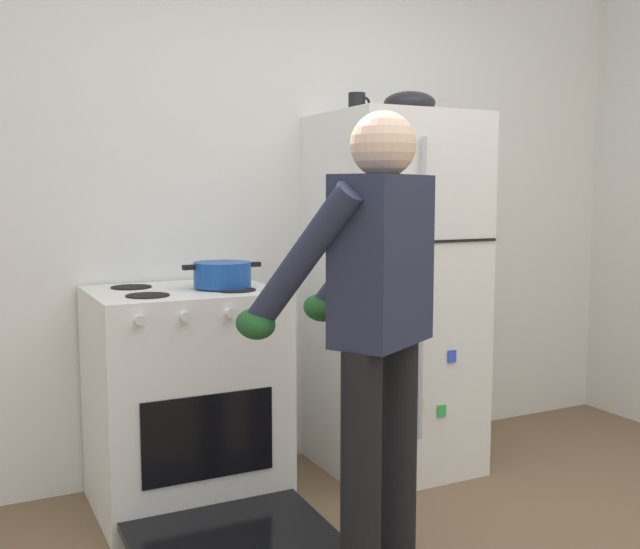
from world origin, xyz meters
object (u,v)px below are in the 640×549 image
Objects in this scene: refrigerator at (393,294)px; mixing_bowl at (409,103)px; stove_range at (186,401)px; coffee_mug at (357,103)px; red_pot at (222,274)px; person_cook at (372,314)px.

refrigerator is 6.93× the size of mixing_bowl.
refrigerator is at bearing 0.98° from stove_range.
coffee_mug is at bearing 169.01° from mixing_bowl.
red_pot is (0.16, -0.03, 0.54)m from stove_range.
coffee_mug is at bearing 63.13° from person_cook.
refrigerator reaches higher than red_pot.
coffee_mug is (0.71, 0.10, 0.76)m from red_pot.
coffee_mug is (-0.18, 0.05, 0.90)m from refrigerator.
stove_range is 0.56m from red_pot.
refrigerator is at bearing 3.21° from red_pot.
red_pot is 1.39× the size of mixing_bowl.
refrigerator reaches higher than person_cook.
person_cook is at bearing -128.48° from mixing_bowl.
refrigerator is 1.21m from person_cook.
coffee_mug reaches higher than person_cook.
stove_range is 1.14m from person_cook.
stove_range is at bearing -175.51° from coffee_mug.
person_cook reaches higher than red_pot.
refrigerator is at bearing -179.78° from mixing_bowl.
stove_range is 3.62× the size of red_pot.
person_cook reaches higher than stove_range.
red_pot is (-0.19, 0.93, 0.05)m from person_cook.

